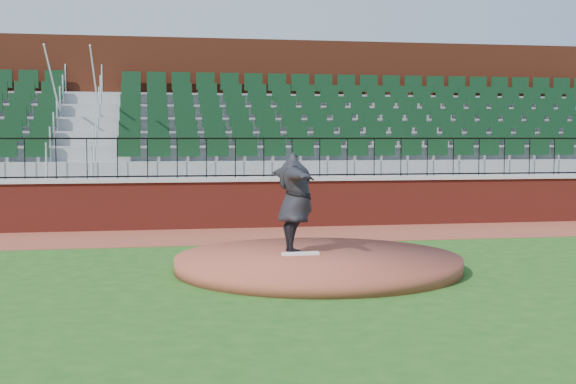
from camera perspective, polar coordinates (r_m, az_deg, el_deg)
name	(u,v)px	position (r m, az deg, el deg)	size (l,w,h in m)	color
ground	(304,274)	(13.22, 1.17, -6.08)	(90.00, 90.00, 0.00)	#1F4D16
warning_track	(259,235)	(18.48, -2.17, -3.17)	(34.00, 3.20, 0.01)	brown
field_wall	(250,204)	(20.00, -2.82, -0.92)	(34.00, 0.35, 1.20)	maroon
wall_cap	(250,179)	(19.95, -2.83, 0.94)	(34.00, 0.45, 0.10)	#B7B7B7
wall_railing	(250,158)	(19.93, -2.84, 2.52)	(34.00, 0.05, 1.00)	black
seating_stands	(237,138)	(22.63, -3.74, 3.96)	(34.00, 5.10, 4.60)	gray
concourse_wall	(227,124)	(25.42, -4.47, 4.97)	(34.00, 0.50, 5.50)	maroon
pitchers_mound	(318,263)	(13.65, 2.21, -5.23)	(5.00, 5.00, 0.25)	brown
pitching_rubber	(300,254)	(13.73, 0.92, -4.55)	(0.66, 0.16, 0.04)	white
pitcher	(295,202)	(13.97, 0.52, -0.78)	(2.21, 0.60, 1.80)	black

